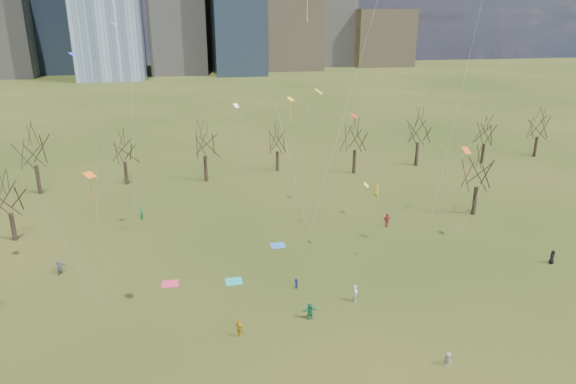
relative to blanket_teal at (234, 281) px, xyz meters
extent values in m
plane|color=black|center=(6.54, -6.82, -0.01)|extent=(500.00, 500.00, 0.00)
cube|color=slate|center=(76.54, 223.18, 28.98)|extent=(22.00, 22.00, 58.00)
cube|color=#726347|center=(11.54, 233.18, 23.98)|extent=(30.00, 30.00, 48.00)
cube|color=#726347|center=(101.54, 218.18, 13.98)|extent=(30.00, 28.00, 28.00)
cylinder|color=black|center=(-24.46, 32.18, 2.12)|extent=(0.55, 0.55, 4.28)
cylinder|color=black|center=(-12.46, 34.18, 1.79)|extent=(0.52, 0.52, 3.60)
cylinder|color=black|center=(-0.46, 33.18, 2.01)|extent=(0.54, 0.54, 4.05)
cylinder|color=black|center=(11.54, 36.18, 1.67)|extent=(0.51, 0.51, 3.38)
cylinder|color=black|center=(23.54, 32.18, 1.97)|extent=(0.54, 0.54, 3.96)
cylinder|color=black|center=(35.54, 34.18, 2.05)|extent=(0.54, 0.54, 4.14)
cylinder|color=black|center=(47.54, 33.18, 1.74)|extent=(0.52, 0.52, 3.51)
cylinder|color=black|center=(59.54, 35.18, 1.85)|extent=(0.53, 0.53, 3.74)
cylinder|color=black|center=(-23.46, 15.18, 1.67)|extent=(0.51, 0.51, 3.38)
cylinder|color=black|center=(32.54, 11.18, 1.90)|extent=(0.53, 0.53, 3.83)
cube|color=teal|center=(0.00, 0.00, 0.00)|extent=(1.60, 1.50, 0.03)
cube|color=#2561AD|center=(5.81, 7.22, 0.00)|extent=(1.60, 1.50, 0.03)
cube|color=#CE294D|center=(-6.05, 0.87, 0.00)|extent=(1.60, 1.50, 0.03)
imported|color=silver|center=(10.30, -6.04, 0.80)|extent=(0.64, 0.71, 1.63)
imported|color=slate|center=(13.89, -16.07, 0.57)|extent=(0.62, 0.84, 1.17)
imported|color=gold|center=(-0.59, -9.14, 0.77)|extent=(0.88, 0.95, 1.56)
imported|color=#1A784E|center=(5.58, -7.87, 0.75)|extent=(1.45, 0.54, 1.53)
imported|color=black|center=(32.84, -3.24, 0.74)|extent=(0.87, 0.86, 1.52)
imported|color=#2531A3|center=(5.59, -2.66, 0.52)|extent=(0.51, 0.60, 1.07)
imported|color=maroon|center=(19.88, 9.69, 0.87)|extent=(1.11, 0.68, 1.76)
imported|color=slate|center=(-16.75, 5.27, 0.77)|extent=(1.15, 1.49, 1.57)
imported|color=gold|center=(23.05, 20.87, 0.78)|extent=(0.62, 0.85, 1.60)
imported|color=#197440|center=(-9.51, 18.54, 0.82)|extent=(0.68, 0.73, 1.67)
plane|color=orange|center=(-10.84, -6.33, 13.44)|extent=(1.32, 1.31, 0.26)
cylinder|color=silver|center=(-11.76, -9.47, 7.41)|extent=(1.84, 6.31, 12.06)
cylinder|color=orange|center=(-10.84, -6.33, 11.80)|extent=(0.04, 0.04, 2.70)
plane|color=#C4E023|center=(8.11, -0.35, 18.12)|extent=(0.94, 0.98, 0.43)
cylinder|color=silver|center=(5.66, -2.94, 9.75)|extent=(4.92, 5.19, 16.74)
plane|color=#E04818|center=(24.67, 1.86, 11.32)|extent=(1.10, 0.94, 0.57)
cylinder|color=silver|center=(25.22, 0.14, 6.35)|extent=(1.11, 3.46, 9.94)
cylinder|color=#E04818|center=(24.67, 1.86, 9.45)|extent=(0.04, 0.04, 3.15)
plane|color=#E45497|center=(-9.82, 11.75, 23.72)|extent=(0.78, 0.82, 0.24)
cylinder|color=silver|center=(-8.72, 7.49, 12.55)|extent=(2.21, 8.53, 22.35)
cylinder|color=silver|center=(10.17, 0.22, 13.82)|extent=(4.74, 5.37, 24.87)
cylinder|color=white|center=(7.81, 2.89, 24.96)|extent=(0.04, 0.04, 2.10)
plane|color=green|center=(24.14, 9.47, 15.88)|extent=(0.86, 1.03, 0.60)
cylinder|color=silver|center=(25.71, 5.43, 8.63)|extent=(3.17, 8.10, 14.50)
plane|color=#3237D7|center=(-13.73, 10.17, 20.92)|extent=(1.09, 1.10, 0.34)
cylinder|color=silver|center=(-12.15, 6.08, 11.15)|extent=(3.17, 8.19, 19.54)
plane|color=#FFA915|center=(9.39, 16.73, 14.90)|extent=(1.23, 1.19, 0.40)
cylinder|color=silver|center=(9.69, 13.66, 8.14)|extent=(0.62, 6.17, 13.52)
cylinder|color=#FFA915|center=(9.39, 16.73, 13.12)|extent=(0.04, 0.04, 3.00)
plane|color=yellow|center=(12.91, -0.64, 9.18)|extent=(0.70, 0.69, 0.37)
cylinder|color=silver|center=(14.19, -2.97, 5.28)|extent=(2.59, 4.68, 7.81)
cylinder|color=silver|center=(25.30, 5.13, 16.97)|extent=(0.71, 5.95, 31.17)
plane|color=white|center=(2.73, 16.87, 14.31)|extent=(0.96, 0.88, 0.42)
cylinder|color=silver|center=(2.72, 14.34, 7.85)|extent=(0.05, 5.08, 12.93)
plane|color=red|center=(15.15, 9.83, 13.86)|extent=(1.11, 1.08, 0.33)
cylinder|color=silver|center=(15.49, 5.86, 7.62)|extent=(0.70, 7.96, 12.48)
camera|label=1|loc=(-4.33, -44.43, 24.36)|focal=32.00mm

